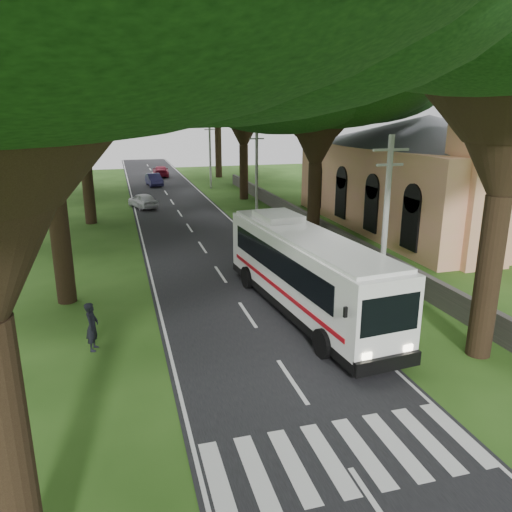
{
  "coord_description": "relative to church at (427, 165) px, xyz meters",
  "views": [
    {
      "loc": [
        -5.28,
        -12.27,
        8.94
      ],
      "look_at": [
        0.92,
        9.86,
        2.2
      ],
      "focal_mm": 35.0,
      "sensor_mm": 36.0,
      "label": 1
    }
  ],
  "objects": [
    {
      "name": "coach_bus",
      "position": [
        -15.25,
        -13.84,
        -2.9
      ],
      "size": [
        3.87,
        12.83,
        3.73
      ],
      "rotation": [
        0.0,
        0.0,
        0.1
      ],
      "color": "white",
      "rests_on": "ground"
    },
    {
      "name": "tree_r_mida",
      "position": [
        -9.86,
        -1.55,
        6.05
      ],
      "size": [
        16.16,
        16.16,
        14.45
      ],
      "color": "black",
      "rests_on": "ground"
    },
    {
      "name": "tree_l_mida",
      "position": [
        -25.86,
        -9.55,
        7.52
      ],
      "size": [
        14.05,
        14.05,
        15.57
      ],
      "color": "black",
      "rests_on": "ground"
    },
    {
      "name": "pole_mid",
      "position": [
        -12.36,
        4.45,
        -0.73
      ],
      "size": [
        1.6,
        0.24,
        8.0
      ],
      "color": "gray",
      "rests_on": "ground"
    },
    {
      "name": "distant_car_c",
      "position": [
        -17.06,
        37.02,
        -4.14
      ],
      "size": [
        2.37,
        5.2,
        1.48
      ],
      "primitive_type": "imported",
      "rotation": [
        0.0,
        0.0,
        3.08
      ],
      "color": "maroon",
      "rests_on": "road"
    },
    {
      "name": "property_wall",
      "position": [
        -8.86,
        2.45,
        -4.31
      ],
      "size": [
        0.35,
        50.0,
        1.2
      ],
      "primitive_type": "cube",
      "color": "#383533",
      "rests_on": "ground"
    },
    {
      "name": "tree_r_midb",
      "position": [
        -10.36,
        16.45,
        6.29
      ],
      "size": [
        14.58,
        14.58,
        14.4
      ],
      "color": "black",
      "rests_on": "ground"
    },
    {
      "name": "pole_far",
      "position": [
        -12.36,
        24.45,
        -0.73
      ],
      "size": [
        1.6,
        0.24,
        8.0
      ],
      "color": "gray",
      "rests_on": "ground"
    },
    {
      "name": "distant_car_a",
      "position": [
        -20.86,
        14.04,
        -4.17
      ],
      "size": [
        2.95,
        4.46,
        1.41
      ],
      "primitive_type": "imported",
      "rotation": [
        0.0,
        0.0,
        3.48
      ],
      "color": "silver",
      "rests_on": "road"
    },
    {
      "name": "tree_l_midb",
      "position": [
        -25.36,
        8.45,
        5.96
      ],
      "size": [
        16.13,
        16.13,
        14.36
      ],
      "color": "black",
      "rests_on": "ground"
    },
    {
      "name": "tree_r_far",
      "position": [
        -9.36,
        34.45,
        8.34
      ],
      "size": [
        15.35,
        15.35,
        16.63
      ],
      "color": "black",
      "rests_on": "ground"
    },
    {
      "name": "ground",
      "position": [
        -17.86,
        -21.55,
        -4.91
      ],
      "size": [
        140.0,
        140.0,
        0.0
      ],
      "primitive_type": "plane",
      "color": "#264915",
      "rests_on": "ground"
    },
    {
      "name": "distant_car_b",
      "position": [
        -18.66,
        28.46,
        -4.15
      ],
      "size": [
        1.98,
        4.55,
        1.46
      ],
      "primitive_type": "imported",
      "rotation": [
        0.0,
        0.0,
        0.1
      ],
      "color": "#23204C",
      "rests_on": "road"
    },
    {
      "name": "tree_l_far",
      "position": [
        -26.36,
        26.45,
        7.17
      ],
      "size": [
        14.86,
        14.86,
        15.35
      ],
      "color": "black",
      "rests_on": "ground"
    },
    {
      "name": "crosswalk",
      "position": [
        -17.86,
        -23.55,
        -4.91
      ],
      "size": [
        8.0,
        3.0,
        0.01
      ],
      "primitive_type": "cube",
      "color": "silver",
      "rests_on": "ground"
    },
    {
      "name": "pedestrian",
      "position": [
        -24.46,
        -15.21,
        -3.94
      ],
      "size": [
        0.61,
        0.79,
        1.94
      ],
      "primitive_type": "imported",
      "rotation": [
        0.0,
        0.0,
        1.35
      ],
      "color": "black",
      "rests_on": "ground"
    },
    {
      "name": "church",
      "position": [
        0.0,
        0.0,
        0.0
      ],
      "size": [
        14.0,
        24.0,
        11.6
      ],
      "color": "#E8AB71",
      "rests_on": "ground"
    },
    {
      "name": "road",
      "position": [
        -17.86,
        3.45,
        -4.9
      ],
      "size": [
        8.0,
        120.0,
        0.04
      ],
      "primitive_type": "cube",
      "color": "black",
      "rests_on": "ground"
    },
    {
      "name": "pole_near",
      "position": [
        -12.36,
        -15.55,
        -0.73
      ],
      "size": [
        1.6,
        0.24,
        8.0
      ],
      "color": "gray",
      "rests_on": "ground"
    }
  ]
}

